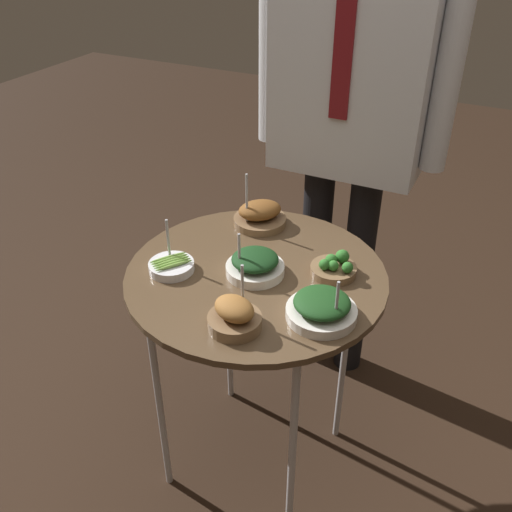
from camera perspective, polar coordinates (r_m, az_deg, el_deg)
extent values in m
plane|color=black|center=(1.98, 0.00, -19.34)|extent=(8.00, 8.00, 0.00)
cylinder|color=brown|center=(1.47, 0.00, -1.93)|extent=(0.67, 0.67, 0.02)
cylinder|color=#B7B7BC|center=(1.53, 3.64, -19.22)|extent=(0.02, 0.02, 0.71)
cylinder|color=#B7B7BC|center=(1.66, -9.66, -14.11)|extent=(0.02, 0.02, 0.71)
cylinder|color=#B7B7BC|center=(1.79, 8.82, -9.81)|extent=(0.02, 0.02, 0.71)
cylinder|color=#B7B7BC|center=(1.91, -2.77, -6.24)|extent=(0.02, 0.02, 0.71)
cylinder|color=brown|center=(1.28, -2.15, -6.59)|extent=(0.12, 0.12, 0.03)
ellipsoid|color=#93602D|center=(1.26, -2.19, -5.27)|extent=(0.12, 0.11, 0.05)
cylinder|color=#ADADB2|center=(1.27, -1.35, -3.66)|extent=(0.01, 0.01, 0.15)
cylinder|color=silver|center=(1.45, -0.08, -1.34)|extent=(0.15, 0.15, 0.03)
ellipsoid|color=#143816|center=(1.44, -0.09, -0.34)|extent=(0.12, 0.12, 0.04)
cylinder|color=#ADADB2|center=(1.41, -1.68, 0.07)|extent=(0.01, 0.01, 0.12)
cylinder|color=brown|center=(1.47, 7.74, -1.41)|extent=(0.12, 0.12, 0.02)
sphere|color=#2D7028|center=(1.44, 9.14, -1.14)|extent=(0.03, 0.03, 0.03)
sphere|color=#2D7028|center=(1.47, 8.63, -0.04)|extent=(0.04, 0.04, 0.04)
sphere|color=#2D7028|center=(1.46, 7.53, -0.39)|extent=(0.03, 0.03, 0.03)
sphere|color=#2D7028|center=(1.44, 6.86, -0.85)|extent=(0.03, 0.03, 0.03)
sphere|color=#2D7028|center=(1.44, 7.74, -0.96)|extent=(0.03, 0.03, 0.03)
cylinder|color=brown|center=(1.67, 0.39, 3.53)|extent=(0.15, 0.15, 0.02)
ellipsoid|color=brown|center=(1.65, 0.39, 4.62)|extent=(0.16, 0.16, 0.05)
cylinder|color=#ADADB2|center=(1.61, -0.93, 5.49)|extent=(0.01, 0.01, 0.17)
cylinder|color=silver|center=(1.48, -8.45, -1.05)|extent=(0.12, 0.12, 0.02)
ellipsoid|color=#7AA847|center=(1.46, -8.20, -0.92)|extent=(0.06, 0.09, 0.01)
ellipsoid|color=#7AA847|center=(1.46, -8.35, -0.72)|extent=(0.06, 0.09, 0.01)
ellipsoid|color=#7AA847|center=(1.47, -8.51, -0.53)|extent=(0.06, 0.09, 0.01)
ellipsoid|color=#7AA847|center=(1.48, -8.65, -0.33)|extent=(0.06, 0.09, 0.01)
ellipsoid|color=#7AA847|center=(1.49, -8.80, -0.14)|extent=(0.06, 0.09, 0.01)
cylinder|color=#ADADB2|center=(1.48, -8.75, 1.41)|extent=(0.01, 0.01, 0.13)
cylinder|color=silver|center=(1.32, 6.54, -5.68)|extent=(0.16, 0.16, 0.02)
ellipsoid|color=#194219|center=(1.30, 6.62, -4.64)|extent=(0.13, 0.13, 0.04)
cylinder|color=#ADADB2|center=(1.26, 8.06, -4.87)|extent=(0.01, 0.01, 0.12)
cylinder|color=black|center=(2.08, 5.85, -0.97)|extent=(0.10, 0.10, 0.81)
cylinder|color=black|center=(2.04, 10.02, -2.08)|extent=(0.10, 0.10, 0.81)
cube|color=silver|center=(1.76, 9.74, 17.86)|extent=(0.46, 0.22, 0.61)
cube|color=maroon|center=(1.64, 8.69, 19.46)|extent=(0.05, 0.01, 0.37)
cylinder|color=silver|center=(1.85, 1.50, 19.78)|extent=(0.07, 0.07, 0.56)
cylinder|color=silver|center=(1.70, 18.72, 16.97)|extent=(0.07, 0.07, 0.56)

